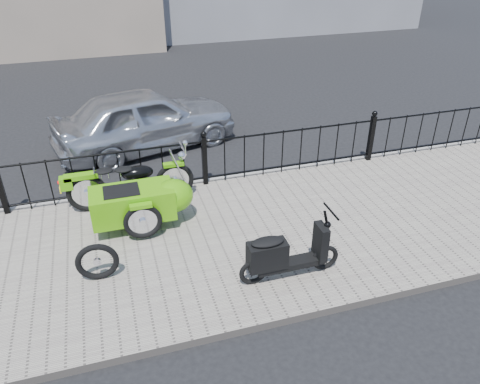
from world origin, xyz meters
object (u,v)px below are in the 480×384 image
object	(u,v)px
scooter	(284,255)
motorcycle_sidecar	(143,197)
sedan_car	(145,119)
spare_tire	(97,262)

from	to	relation	value
scooter	motorcycle_sidecar	bearing A→B (deg)	130.09
sedan_car	scooter	bearing A→B (deg)	178.71
motorcycle_sidecar	scooter	bearing A→B (deg)	-49.91
scooter	spare_tire	world-z (taller)	scooter
spare_tire	motorcycle_sidecar	bearing A→B (deg)	57.85
scooter	sedan_car	bearing A→B (deg)	103.37
motorcycle_sidecar	sedan_car	bearing A→B (deg)	82.03
motorcycle_sidecar	scooter	world-z (taller)	scooter
motorcycle_sidecar	scooter	xyz separation A→B (m)	(1.67, -1.99, -0.08)
motorcycle_sidecar	spare_tire	xyz separation A→B (m)	(-0.79, -1.26, -0.18)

